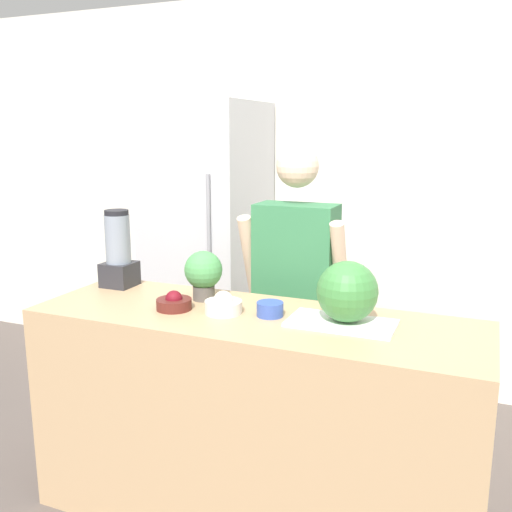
{
  "coord_description": "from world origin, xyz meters",
  "views": [
    {
      "loc": [
        0.89,
        -1.79,
        1.7
      ],
      "look_at": [
        0.0,
        0.34,
        1.2
      ],
      "focal_mm": 40.0,
      "sensor_mm": 36.0,
      "label": 1
    }
  ],
  "objects_px": {
    "watermelon": "(347,292)",
    "bowl_cream": "(223,305)",
    "bowl_small_blue": "(270,309)",
    "potted_plant": "(203,272)",
    "blender": "(118,252)",
    "person": "(295,300)",
    "refrigerator": "(208,247)",
    "bowl_cherries": "(174,303)"
  },
  "relations": [
    {
      "from": "watermelon",
      "to": "bowl_cream",
      "type": "bearing_deg",
      "value": -173.72
    },
    {
      "from": "bowl_small_blue",
      "to": "potted_plant",
      "type": "height_order",
      "value": "potted_plant"
    },
    {
      "from": "bowl_small_blue",
      "to": "blender",
      "type": "height_order",
      "value": "blender"
    },
    {
      "from": "bowl_cream",
      "to": "potted_plant",
      "type": "distance_m",
      "value": 0.24
    },
    {
      "from": "watermelon",
      "to": "potted_plant",
      "type": "xyz_separation_m",
      "value": [
        -0.69,
        0.09,
        -0.01
      ]
    },
    {
      "from": "blender",
      "to": "potted_plant",
      "type": "distance_m",
      "value": 0.5
    },
    {
      "from": "person",
      "to": "potted_plant",
      "type": "height_order",
      "value": "person"
    },
    {
      "from": "bowl_cream",
      "to": "bowl_small_blue",
      "type": "xyz_separation_m",
      "value": [
        0.2,
        0.04,
        -0.01
      ]
    },
    {
      "from": "refrigerator",
      "to": "blender",
      "type": "bearing_deg",
      "value": -87.53
    },
    {
      "from": "blender",
      "to": "watermelon",
      "type": "bearing_deg",
      "value": -6.74
    },
    {
      "from": "watermelon",
      "to": "potted_plant",
      "type": "distance_m",
      "value": 0.69
    },
    {
      "from": "bowl_cream",
      "to": "potted_plant",
      "type": "relative_size",
      "value": 0.7
    },
    {
      "from": "refrigerator",
      "to": "bowl_small_blue",
      "type": "xyz_separation_m",
      "value": [
        0.91,
        -1.21,
        0.03
      ]
    },
    {
      "from": "blender",
      "to": "bowl_small_blue",
      "type": "bearing_deg",
      "value": -10.31
    },
    {
      "from": "bowl_cherries",
      "to": "bowl_cream",
      "type": "height_order",
      "value": "bowl_cream"
    },
    {
      "from": "person",
      "to": "potted_plant",
      "type": "distance_m",
      "value": 0.61
    },
    {
      "from": "refrigerator",
      "to": "bowl_cherries",
      "type": "bearing_deg",
      "value": -68.92
    },
    {
      "from": "refrigerator",
      "to": "watermelon",
      "type": "xyz_separation_m",
      "value": [
        1.23,
        -1.19,
        0.14
      ]
    },
    {
      "from": "watermelon",
      "to": "bowl_small_blue",
      "type": "relative_size",
      "value": 2.18
    },
    {
      "from": "watermelon",
      "to": "bowl_cherries",
      "type": "bearing_deg",
      "value": -172.98
    },
    {
      "from": "refrigerator",
      "to": "blender",
      "type": "relative_size",
      "value": 4.95
    },
    {
      "from": "person",
      "to": "bowl_cherries",
      "type": "relative_size",
      "value": 10.71
    },
    {
      "from": "watermelon",
      "to": "bowl_small_blue",
      "type": "xyz_separation_m",
      "value": [
        -0.32,
        -0.02,
        -0.11
      ]
    },
    {
      "from": "bowl_small_blue",
      "to": "blender",
      "type": "xyz_separation_m",
      "value": [
        -0.87,
        0.16,
        0.14
      ]
    },
    {
      "from": "bowl_cream",
      "to": "bowl_small_blue",
      "type": "distance_m",
      "value": 0.2
    },
    {
      "from": "watermelon",
      "to": "potted_plant",
      "type": "height_order",
      "value": "watermelon"
    },
    {
      "from": "bowl_small_blue",
      "to": "person",
      "type": "bearing_deg",
      "value": 98.38
    },
    {
      "from": "blender",
      "to": "potted_plant",
      "type": "relative_size",
      "value": 1.68
    },
    {
      "from": "bowl_cherries",
      "to": "person",
      "type": "bearing_deg",
      "value": 63.52
    },
    {
      "from": "refrigerator",
      "to": "blender",
      "type": "height_order",
      "value": "refrigerator"
    },
    {
      "from": "refrigerator",
      "to": "person",
      "type": "bearing_deg",
      "value": -36.77
    },
    {
      "from": "bowl_cream",
      "to": "potted_plant",
      "type": "bearing_deg",
      "value": 139.31
    },
    {
      "from": "person",
      "to": "bowl_small_blue",
      "type": "height_order",
      "value": "person"
    },
    {
      "from": "refrigerator",
      "to": "bowl_small_blue",
      "type": "relative_size",
      "value": 16.87
    },
    {
      "from": "bowl_small_blue",
      "to": "watermelon",
      "type": "bearing_deg",
      "value": 3.1
    },
    {
      "from": "refrigerator",
      "to": "bowl_cream",
      "type": "distance_m",
      "value": 1.44
    },
    {
      "from": "watermelon",
      "to": "blender",
      "type": "height_order",
      "value": "blender"
    },
    {
      "from": "refrigerator",
      "to": "watermelon",
      "type": "relative_size",
      "value": 7.75
    },
    {
      "from": "refrigerator",
      "to": "blender",
      "type": "distance_m",
      "value": 1.07
    },
    {
      "from": "bowl_cherries",
      "to": "blender",
      "type": "distance_m",
      "value": 0.53
    },
    {
      "from": "person",
      "to": "bowl_cherries",
      "type": "bearing_deg",
      "value": -116.48
    },
    {
      "from": "person",
      "to": "bowl_small_blue",
      "type": "bearing_deg",
      "value": -81.62
    }
  ]
}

